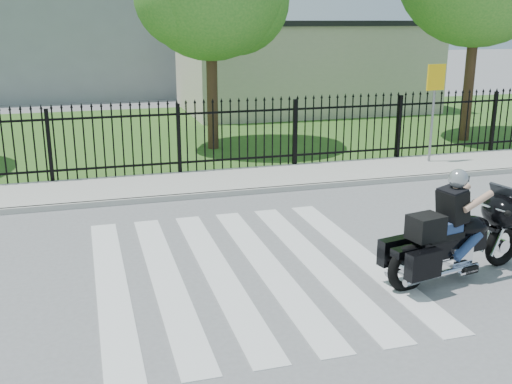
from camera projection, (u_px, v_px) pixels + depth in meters
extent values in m
plane|color=slate|center=(243.00, 270.00, 9.30)|extent=(120.00, 120.00, 0.00)
cube|color=#ADAAA3|center=(187.00, 184.00, 13.90)|extent=(40.00, 2.00, 0.12)
cube|color=#ADAAA3|center=(195.00, 196.00, 12.98)|extent=(40.00, 0.12, 0.12)
cube|color=#396121|center=(151.00, 133.00, 20.37)|extent=(40.00, 12.00, 0.02)
cube|color=black|center=(180.00, 163.00, 14.74)|extent=(26.00, 0.04, 0.05)
cube|color=black|center=(178.00, 114.00, 14.41)|extent=(26.00, 0.04, 0.05)
cylinder|color=#382316|center=(212.00, 79.00, 17.43)|extent=(0.32, 0.32, 4.16)
cylinder|color=#382316|center=(471.00, 64.00, 18.58)|extent=(0.32, 0.32, 4.80)
cube|color=beige|center=(304.00, 68.00, 25.46)|extent=(10.00, 6.00, 3.50)
cube|color=black|center=(305.00, 23.00, 24.95)|extent=(10.20, 6.20, 0.20)
torus|color=black|center=(502.00, 246.00, 9.40)|extent=(0.69, 0.26, 0.68)
torus|color=black|center=(408.00, 268.00, 8.55)|extent=(0.73, 0.29, 0.71)
cube|color=black|center=(450.00, 245.00, 8.84)|extent=(1.29, 0.48, 0.29)
ellipsoid|color=black|center=(471.00, 226.00, 8.95)|extent=(0.67, 0.51, 0.32)
cube|color=black|center=(441.00, 235.00, 8.70)|extent=(0.69, 0.43, 0.10)
cube|color=silver|center=(456.00, 254.00, 8.95)|extent=(0.44, 0.37, 0.29)
ellipsoid|color=black|center=(501.00, 212.00, 9.20)|extent=(0.66, 0.80, 0.53)
cube|color=black|center=(426.00, 227.00, 8.51)|extent=(0.53, 0.46, 0.35)
cube|color=navy|center=(448.00, 226.00, 8.72)|extent=(0.38, 0.35, 0.18)
sphere|color=#999CA0|center=(458.00, 179.00, 8.58)|extent=(0.28, 0.28, 0.28)
cylinder|color=gray|center=(432.00, 116.00, 15.56)|extent=(0.07, 0.07, 2.42)
cube|color=yellow|center=(436.00, 77.00, 15.27)|extent=(0.55, 0.12, 0.66)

